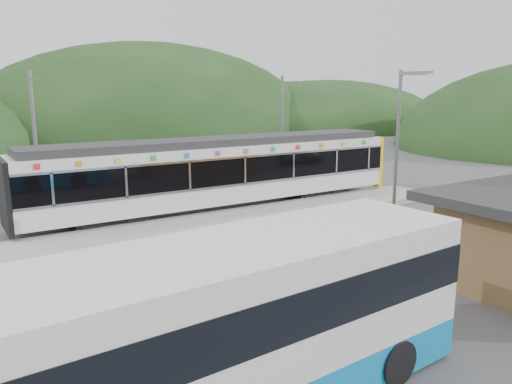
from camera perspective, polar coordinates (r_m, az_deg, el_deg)
ground at (r=20.48m, az=1.02°, el=-5.77°), size 120.00×120.00×0.00m
hills at (r=28.15m, az=5.49°, el=-1.05°), size 146.00×149.00×26.00m
platform at (r=23.15m, az=-3.54°, el=-3.38°), size 26.00×3.20×0.30m
yellow_line at (r=22.02m, az=-1.88°, el=-3.72°), size 26.00×0.10×0.01m
train at (r=25.71m, az=-3.93°, el=2.46°), size 20.44×3.01×3.74m
catenary_mast_west at (r=25.22m, az=-23.85°, el=4.98°), size 0.18×1.80×7.00m
catenary_mast_east at (r=30.69m, az=3.01°, el=6.90°), size 0.18×1.80×7.00m
bus at (r=9.33m, az=-7.87°, el=-17.18°), size 12.25×3.42×3.31m
lamp_post at (r=17.91m, az=16.09°, el=4.44°), size 0.52×1.22×6.76m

